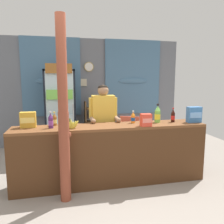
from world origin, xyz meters
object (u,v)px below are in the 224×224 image
(soda_bottle_lime_soda, at_px, (157,114))
(soda_bottle_orange_soda, at_px, (133,118))
(drink_fridge, at_px, (60,105))
(snack_box_crackers, at_px, (146,120))
(timber_post, at_px, (63,116))
(bottle_shelf_rack, at_px, (94,123))
(plastic_lawn_chair, at_px, (130,132))
(shopkeeper, at_px, (103,118))
(snack_box_choco_powder, at_px, (28,120))
(soda_bottle_cola, at_px, (173,116))
(soda_bottle_grape_soda, at_px, (51,121))
(soda_bottle_iced_tea, at_px, (55,120))
(snack_box_biscuit, at_px, (194,115))
(banana_bunch, at_px, (70,125))
(stall_counter, at_px, (113,150))

(soda_bottle_lime_soda, distance_m, soda_bottle_orange_soda, 0.42)
(drink_fridge, bearing_deg, snack_box_crackers, -55.64)
(timber_post, xyz_separation_m, bottle_shelf_rack, (0.73, 2.42, -0.59))
(plastic_lawn_chair, bearing_deg, soda_bottle_orange_soda, -105.27)
(shopkeeper, bearing_deg, snack_box_choco_powder, -163.69)
(soda_bottle_cola, xyz_separation_m, soda_bottle_orange_soda, (-0.68, 0.06, -0.02))
(soda_bottle_grape_soda, distance_m, snack_box_choco_powder, 0.35)
(bottle_shelf_rack, distance_m, soda_bottle_iced_tea, 2.09)
(shopkeeper, distance_m, soda_bottle_grape_soda, 0.98)
(soda_bottle_grape_soda, relative_size, snack_box_biscuit, 0.96)
(bottle_shelf_rack, distance_m, snack_box_biscuit, 2.55)
(soda_bottle_orange_soda, distance_m, snack_box_choco_powder, 1.63)
(timber_post, bearing_deg, soda_bottle_grape_soda, 115.60)
(drink_fridge, bearing_deg, soda_bottle_iced_tea, -92.49)
(soda_bottle_orange_soda, bearing_deg, plastic_lawn_chair, 74.73)
(drink_fridge, relative_size, snack_box_crackers, 10.30)
(snack_box_choco_powder, relative_size, banana_bunch, 0.86)
(soda_bottle_grape_soda, bearing_deg, shopkeeper, 28.16)
(snack_box_biscuit, bearing_deg, snack_box_choco_powder, 176.41)
(shopkeeper, distance_m, soda_bottle_lime_soda, 0.94)
(timber_post, distance_m, shopkeeper, 1.11)
(timber_post, xyz_separation_m, plastic_lawn_chair, (1.43, 1.68, -0.68))
(soda_bottle_lime_soda, bearing_deg, shopkeeper, 155.27)
(soda_bottle_cola, bearing_deg, snack_box_choco_powder, 178.38)
(snack_box_biscuit, distance_m, snack_box_crackers, 0.90)
(soda_bottle_cola, relative_size, snack_box_crackers, 1.27)
(drink_fridge, xyz_separation_m, shopkeeper, (0.75, -1.26, -0.09))
(shopkeeper, height_order, snack_box_choco_powder, shopkeeper)
(soda_bottle_orange_soda, height_order, snack_box_biscuit, snack_box_biscuit)
(snack_box_choco_powder, height_order, banana_bunch, snack_box_choco_powder)
(soda_bottle_lime_soda, distance_m, soda_bottle_iced_tea, 1.67)
(timber_post, relative_size, shopkeeper, 1.58)
(plastic_lawn_chair, relative_size, shopkeeper, 0.55)
(timber_post, distance_m, soda_bottle_iced_tea, 0.60)
(plastic_lawn_chair, distance_m, snack_box_crackers, 1.58)
(soda_bottle_lime_soda, distance_m, soda_bottle_cola, 0.27)
(shopkeeper, distance_m, soda_bottle_cola, 1.19)
(banana_bunch, bearing_deg, soda_bottle_lime_soda, 7.28)
(bottle_shelf_rack, distance_m, snack_box_crackers, 2.30)
(timber_post, distance_m, soda_bottle_cola, 1.85)
(stall_counter, xyz_separation_m, snack_box_crackers, (0.51, -0.07, 0.46))
(shopkeeper, bearing_deg, drink_fridge, 120.71)
(drink_fridge, distance_m, banana_bunch, 1.85)
(timber_post, bearing_deg, snack_box_choco_powder, 135.77)
(stall_counter, bearing_deg, snack_box_choco_powder, 170.25)
(drink_fridge, relative_size, bottle_shelf_rack, 1.76)
(bottle_shelf_rack, bearing_deg, soda_bottle_orange_soda, -78.69)
(soda_bottle_orange_soda, bearing_deg, drink_fridge, 126.18)
(stall_counter, bearing_deg, plastic_lawn_chair, 62.89)
(soda_bottle_iced_tea, bearing_deg, soda_bottle_cola, -3.76)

